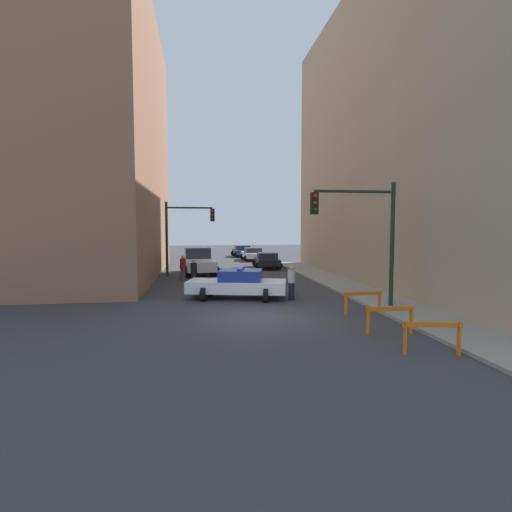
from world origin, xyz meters
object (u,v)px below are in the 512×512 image
pedestrian_corner (183,268)px  barrier_mid (390,315)px  barrier_front (432,332)px  traffic_light_far (182,228)px  parked_car_mid (253,254)px  police_car (238,284)px  white_truck (199,262)px  barrier_back (363,299)px  parked_car_far (242,251)px  traffic_light_near (366,225)px  pedestrian_crossing (194,273)px  pedestrian_sidewalk (292,282)px  parked_car_near (267,260)px

pedestrian_corner → barrier_mid: (7.11, -13.75, -0.24)m
pedestrian_corner → barrier_front: 17.46m
traffic_light_far → parked_car_mid: 14.03m
police_car → parked_car_mid: police_car is taller
white_truck → barrier_back: 16.07m
traffic_light_far → barrier_mid: (7.22, -16.58, -2.78)m
parked_car_far → barrier_mid: 34.05m
barrier_mid → traffic_light_near: bearing=78.1°
parked_car_far → barrier_front: (1.29, -36.15, -0.06)m
barrier_front → parked_car_mid: bearing=91.4°
pedestrian_crossing → barrier_back: bearing=-146.4°
pedestrian_crossing → barrier_mid: pedestrian_crossing is taller
pedestrian_sidewalk → parked_car_far: bearing=-70.1°
pedestrian_sidewalk → barrier_front: pedestrian_sidewalk is taller
traffic_light_near → barrier_front: 6.68m
pedestrian_crossing → barrier_back: 10.20m
pedestrian_crossing → pedestrian_sidewalk: size_ratio=1.00×
parked_car_near → barrier_mid: (0.45, -20.89, -0.06)m
parked_car_far → traffic_light_far: bearing=-111.8°
pedestrian_corner → barrier_mid: size_ratio=1.04×
parked_car_near → barrier_front: bearing=-85.3°
traffic_light_far → parked_car_near: 8.47m
parked_car_near → pedestrian_crossing: 11.89m
parked_car_far → barrier_front: size_ratio=2.77×
traffic_light_far → traffic_light_near: bearing=-57.8°
parked_car_far → barrier_mid: size_ratio=2.74×
police_car → barrier_front: (4.39, -9.19, -0.11)m
white_truck → parked_car_near: 6.55m
pedestrian_crossing → barrier_mid: (6.38, -10.59, -0.24)m
pedestrian_sidewalk → barrier_mid: 6.63m
traffic_light_near → parked_car_far: 30.37m
pedestrian_crossing → pedestrian_sidewalk: same height
barrier_back → parked_car_far: bearing=92.7°
white_truck → barrier_front: size_ratio=3.51×
pedestrian_crossing → parked_car_far: bearing=-20.3°
white_truck → pedestrian_crossing: size_ratio=3.35×
pedestrian_corner → parked_car_near: bearing=-68.1°
white_truck → traffic_light_near: bearing=-68.4°
white_truck → parked_car_mid: bearing=58.3°
barrier_back → pedestrian_crossing: bearing=131.3°
barrier_mid → pedestrian_crossing: bearing=121.1°
parked_car_near → traffic_light_far: bearing=-144.4°
parked_car_mid → barrier_back: parked_car_mid is taller
parked_car_far → barrier_front: 36.17m
parked_car_far → pedestrian_crossing: size_ratio=2.64×
parked_car_far → barrier_back: size_ratio=2.74×
parked_car_mid → barrier_mid: (0.62, -28.66, -0.06)m
parked_car_mid → pedestrian_crossing: pedestrian_crossing is taller
police_car → pedestrian_sidewalk: 2.59m
pedestrian_crossing → barrier_mid: 12.37m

